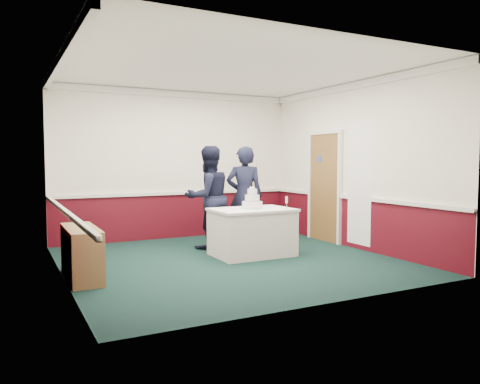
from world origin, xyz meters
name	(u,v)px	position (x,y,z in m)	size (l,w,h in m)	color
ground	(230,261)	(0.00, 0.00, 0.00)	(5.00, 5.00, 0.00)	#132F2B
room_shell	(218,138)	(0.08, 0.61, 1.97)	(5.00, 5.00, 3.00)	white
sideboard	(82,253)	(-2.28, -0.11, 0.35)	(0.41, 1.20, 0.70)	#9F7F4D
cake_table	(252,232)	(0.51, 0.20, 0.40)	(1.32, 0.92, 0.79)	white
wedding_cake	(252,202)	(0.51, 0.20, 0.90)	(0.35, 0.35, 0.36)	white
cake_knife	(256,210)	(0.48, 0.00, 0.79)	(0.01, 0.22, 0.01)	silver
champagne_flute	(287,201)	(1.01, -0.08, 0.93)	(0.05, 0.05, 0.21)	silver
person_man	(208,197)	(0.11, 1.13, 0.93)	(0.90, 0.70, 1.85)	black
person_woman	(244,196)	(0.81, 1.05, 0.93)	(0.68, 0.44, 1.85)	black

